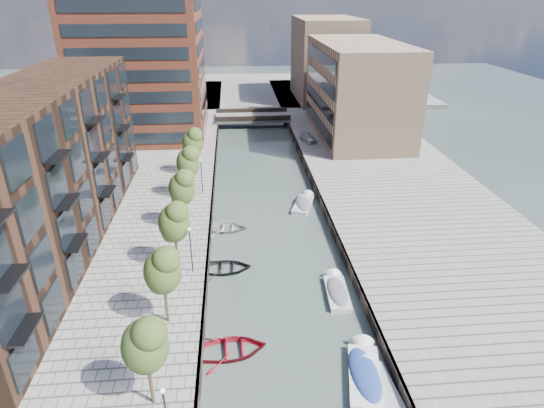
{
  "coord_description": "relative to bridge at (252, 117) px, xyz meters",
  "views": [
    {
      "loc": [
        -3.38,
        -7.96,
        22.22
      ],
      "look_at": [
        0.0,
        31.23,
        3.5
      ],
      "focal_mm": 30.0,
      "sensor_mm": 36.0,
      "label": 1
    }
  ],
  "objects": [
    {
      "name": "quay_wall_right",
      "position": [
        6.1,
        -32.0,
        -0.89
      ],
      "size": [
        0.25,
        140.0,
        1.0
      ],
      "primitive_type": "cube",
      "color": "#332823",
      "rests_on": "ground"
    },
    {
      "name": "bridge",
      "position": [
        0.0,
        0.0,
        0.0
      ],
      "size": [
        13.0,
        6.0,
        1.3
      ],
      "color": "gray",
      "rests_on": "ground"
    },
    {
      "name": "tree_1",
      "position": [
        -8.5,
        -61.0,
        3.92
      ],
      "size": [
        2.5,
        2.5,
        5.95
      ],
      "color": "#382619",
      "rests_on": "quay_left"
    },
    {
      "name": "tree_3",
      "position": [
        -8.5,
        -47.0,
        3.92
      ],
      "size": [
        2.5,
        2.5,
        5.95
      ],
      "color": "#382619",
      "rests_on": "quay_left"
    },
    {
      "name": "apartment_block",
      "position": [
        -20.0,
        -42.0,
        6.61
      ],
      "size": [
        8.0,
        38.0,
        14.0
      ],
      "primitive_type": "cube",
      "color": "black",
      "rests_on": "quay_left"
    },
    {
      "name": "tree_6",
      "position": [
        -8.5,
        -26.0,
        3.92
      ],
      "size": [
        2.5,
        2.5,
        5.95
      ],
      "color": "#382619",
      "rests_on": "quay_left"
    },
    {
      "name": "tree_5",
      "position": [
        -8.5,
        -33.0,
        3.92
      ],
      "size": [
        2.5,
        2.5,
        5.95
      ],
      "color": "#382619",
      "rests_on": "quay_left"
    },
    {
      "name": "motorboat_4",
      "position": [
        4.21,
        -34.03,
        -1.18
      ],
      "size": [
        3.34,
        5.36,
        1.69
      ],
      "color": "#BBBBB9",
      "rests_on": "ground"
    },
    {
      "name": "motorboat_3",
      "position": [
        4.3,
        -59.03,
        -1.17
      ],
      "size": [
        3.01,
        5.83,
        1.85
      ],
      "color": "white",
      "rests_on": "ground"
    },
    {
      "name": "lamp_2",
      "position": [
        -7.2,
        -32.0,
        2.12
      ],
      "size": [
        0.24,
        0.24,
        4.12
      ],
      "color": "black",
      "rests_on": "quay_left"
    },
    {
      "name": "sloop_4",
      "position": [
        -4.65,
        -46.52,
        -1.39
      ],
      "size": [
        4.77,
        3.42,
        0.99
      ],
      "primitive_type": "imported",
      "rotation": [
        0.0,
        0.0,
        1.57
      ],
      "color": "black",
      "rests_on": "ground"
    },
    {
      "name": "sloop_2",
      "position": [
        -4.15,
        -56.49,
        -1.39
      ],
      "size": [
        5.31,
        4.01,
        1.04
      ],
      "primitive_type": "imported",
      "rotation": [
        0.0,
        0.0,
        1.66
      ],
      "color": "maroon",
      "rests_on": "ground"
    },
    {
      "name": "tan_block_near",
      "position": [
        16.0,
        -10.0,
        6.61
      ],
      "size": [
        12.0,
        25.0,
        14.0
      ],
      "primitive_type": "cube",
      "color": "tan",
      "rests_on": "quay_right"
    },
    {
      "name": "tan_block_far",
      "position": [
        16.0,
        16.0,
        7.61
      ],
      "size": [
        12.0,
        20.0,
        16.0
      ],
      "primitive_type": "cube",
      "color": "tan",
      "rests_on": "quay_right"
    },
    {
      "name": "tree_4",
      "position": [
        -8.5,
        -40.0,
        3.92
      ],
      "size": [
        2.5,
        2.5,
        5.95
      ],
      "color": "#382619",
      "rests_on": "quay_left"
    },
    {
      "name": "quay_wall_left",
      "position": [
        -6.1,
        -32.0,
        -0.89
      ],
      "size": [
        0.25,
        140.0,
        1.0
      ],
      "primitive_type": "cube",
      "color": "#332823",
      "rests_on": "ground"
    },
    {
      "name": "motorboat_2",
      "position": [
        4.9,
        -60.16,
        -1.3
      ],
      "size": [
        2.05,
        4.93,
        1.6
      ],
      "color": "#B6B5B4",
      "rests_on": "ground"
    },
    {
      "name": "quay_right",
      "position": [
        16.0,
        -32.0,
        -0.89
      ],
      "size": [
        20.0,
        140.0,
        1.0
      ],
      "primitive_type": "cube",
      "color": "gray",
      "rests_on": "ground"
    },
    {
      "name": "tower",
      "position": [
        -17.0,
        -7.0,
        14.61
      ],
      "size": [
        18.0,
        18.0,
        30.0
      ],
      "primitive_type": "cube",
      "color": "brown",
      "rests_on": "quay_left"
    },
    {
      "name": "motorboat_1",
      "position": [
        4.38,
        -50.46,
        -1.2
      ],
      "size": [
        1.93,
        4.89,
        1.6
      ],
      "color": "silver",
      "rests_on": "ground"
    },
    {
      "name": "sloop_3",
      "position": [
        -4.63,
        -39.19,
        -1.39
      ],
      "size": [
        4.67,
        3.5,
        0.92
      ],
      "primitive_type": "imported",
      "rotation": [
        0.0,
        0.0,
        1.5
      ],
      "color": "#B0B0AE",
      "rests_on": "ground"
    },
    {
      "name": "far_closure",
      "position": [
        0.0,
        28.0,
        -0.89
      ],
      "size": [
        80.0,
        40.0,
        1.0
      ],
      "primitive_type": "cube",
      "color": "gray",
      "rests_on": "ground"
    },
    {
      "name": "lamp_1",
      "position": [
        -7.2,
        -48.0,
        2.12
      ],
      "size": [
        0.24,
        0.24,
        4.12
      ],
      "color": "black",
      "rests_on": "quay_left"
    },
    {
      "name": "water",
      "position": [
        0.0,
        -32.0,
        -1.39
      ],
      "size": [
        300.0,
        300.0,
        0.0
      ],
      "primitive_type": "plane",
      "color": "#38473F",
      "rests_on": "ground"
    },
    {
      "name": "tree_2",
      "position": [
        -8.5,
        -54.0,
        3.92
      ],
      "size": [
        2.5,
        2.5,
        5.95
      ],
      "color": "#382619",
      "rests_on": "quay_left"
    },
    {
      "name": "car",
      "position": [
        7.88,
        -13.7,
        0.23
      ],
      "size": [
        2.56,
        3.92,
        1.24
      ],
      "primitive_type": "imported",
      "rotation": [
        0.0,
        0.0,
        0.33
      ],
      "color": "silver",
      "rests_on": "quay_right"
    }
  ]
}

